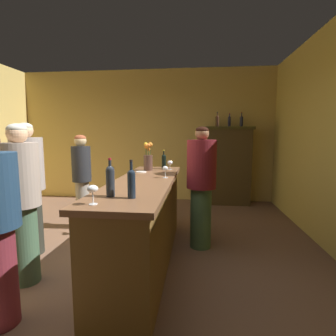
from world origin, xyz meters
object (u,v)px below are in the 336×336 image
at_px(wine_glass_rear, 93,190).
at_px(display_bottle_center, 241,121).
at_px(wine_bottle_pinot, 110,180).
at_px(wine_bottle_chardonnay, 131,182).
at_px(wine_bottle_syrah, 164,161).
at_px(display_bottle_left, 217,121).
at_px(cheese_plate, 141,172).
at_px(patron_in_grey, 22,198).
at_px(display_cabinet, 228,164).
at_px(bartender, 201,183).
at_px(patron_redhead, 29,184).
at_px(patron_near_entrance, 82,177).
at_px(wine_glass_mid, 165,169).
at_px(bar_counter, 144,222).
at_px(flower_arrangement, 148,158).
at_px(display_bottle_midleft, 229,121).
at_px(wine_glass_front, 170,163).

distance_m(wine_glass_rear, display_bottle_center, 4.34).
distance_m(wine_bottle_pinot, wine_bottle_chardonnay, 0.19).
relative_size(wine_bottle_pinot, wine_bottle_chardonnay, 1.03).
bearing_deg(display_bottle_center, wine_bottle_syrah, -128.03).
height_order(wine_glass_rear, display_bottle_left, display_bottle_left).
bearing_deg(cheese_plate, patron_in_grey, -130.58).
height_order(display_cabinet, bartender, display_cabinet).
height_order(wine_bottle_pinot, patron_redhead, patron_redhead).
bearing_deg(patron_near_entrance, wine_glass_mid, 9.23).
distance_m(bar_counter, cheese_plate, 0.79).
distance_m(flower_arrangement, patron_redhead, 1.58).
bearing_deg(cheese_plate, bartender, -4.77).
bearing_deg(cheese_plate, wine_glass_mid, -47.29).
xyz_separation_m(display_cabinet, display_bottle_midleft, (0.00, 0.00, 0.93)).
relative_size(display_cabinet, patron_in_grey, 1.04).
bearing_deg(bar_counter, wine_glass_rear, -98.16).
bearing_deg(wine_bottle_chardonnay, wine_glass_front, 86.06).
bearing_deg(bartender, display_bottle_left, -104.78).
distance_m(wine_bottle_pinot, flower_arrangement, 1.63).
bearing_deg(wine_glass_mid, wine_bottle_pinot, -108.74).
bearing_deg(flower_arrangement, patron_near_entrance, 166.85).
distance_m(display_cabinet, wine_glass_front, 2.21).
bearing_deg(display_bottle_midleft, wine_bottle_pinot, -110.72).
distance_m(bar_counter, wine_bottle_syrah, 1.20).
relative_size(display_cabinet, flower_arrangement, 4.13).
bearing_deg(display_bottle_left, patron_redhead, -132.12).
bearing_deg(wine_glass_rear, display_cabinet, 70.01).
xyz_separation_m(flower_arrangement, cheese_plate, (-0.06, -0.21, -0.17)).
distance_m(wine_bottle_chardonnay, wine_bottle_syrah, 1.89).
bearing_deg(display_bottle_left, wine_bottle_syrah, -116.74).
xyz_separation_m(wine_glass_mid, flower_arrangement, (-0.33, 0.63, 0.07)).
bearing_deg(wine_glass_mid, wine_glass_rear, -106.92).
xyz_separation_m(wine_bottle_syrah, patron_redhead, (-1.58, -0.94, -0.22)).
height_order(display_bottle_midleft, display_bottle_center, display_bottle_center).
xyz_separation_m(wine_bottle_chardonnay, display_bottle_center, (1.45, 3.71, 0.68)).
xyz_separation_m(display_bottle_midleft, bartender, (-0.61, -2.33, -0.93)).
distance_m(flower_arrangement, display_bottle_left, 2.42).
bearing_deg(wine_bottle_chardonnay, patron_near_entrance, 124.32).
distance_m(display_bottle_midleft, patron_in_grey, 4.26).
xyz_separation_m(display_cabinet, display_bottle_left, (-0.26, 0.00, 0.94)).
bearing_deg(display_bottle_center, bar_counter, -118.19).
bearing_deg(wine_bottle_pinot, display_cabinet, 69.31).
xyz_separation_m(bar_counter, display_bottle_midleft, (1.28, 2.85, 1.30)).
height_order(wine_bottle_syrah, display_bottle_left, display_bottle_left).
bearing_deg(patron_redhead, display_cabinet, 42.43).
bearing_deg(wine_bottle_pinot, cheese_plate, 91.96).
height_order(display_cabinet, cheese_plate, display_cabinet).
distance_m(wine_bottle_syrah, display_bottle_left, 2.16).
distance_m(bar_counter, display_bottle_left, 3.30).
bearing_deg(cheese_plate, wine_bottle_pinot, -88.04).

